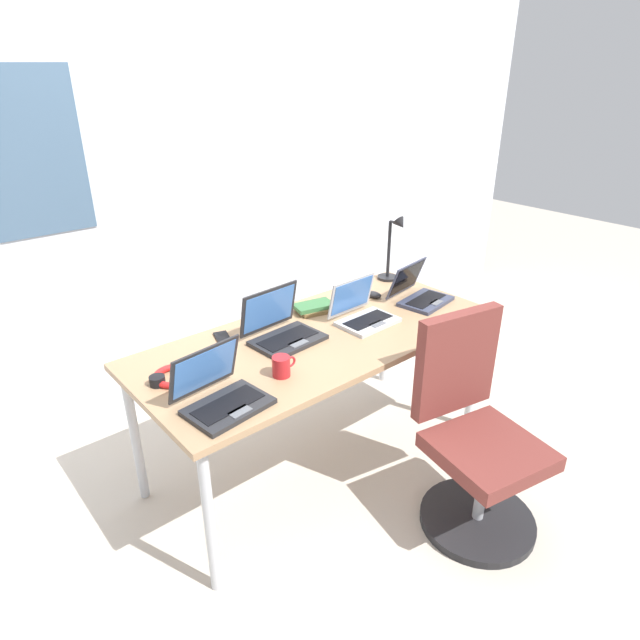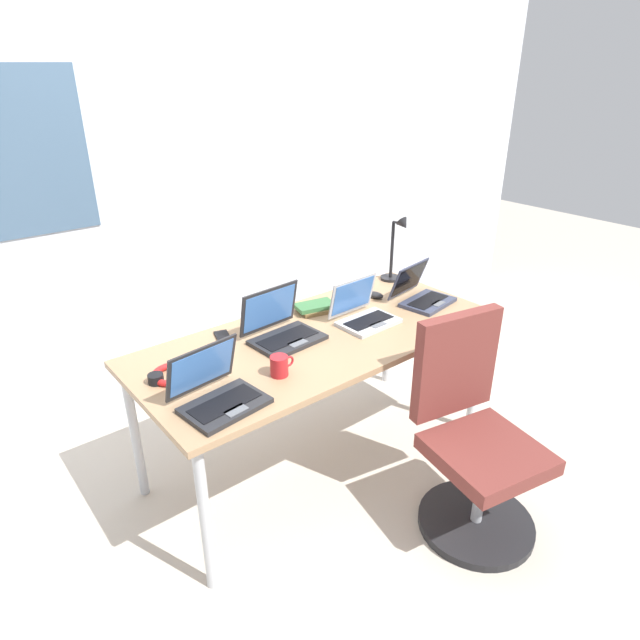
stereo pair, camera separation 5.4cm
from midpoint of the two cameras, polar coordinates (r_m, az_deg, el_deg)
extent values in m
plane|color=#B7AD9E|center=(3.04, -0.52, -14.11)|extent=(12.00, 12.00, 0.00)
cube|color=silver|center=(3.33, -13.23, 13.77)|extent=(6.00, 0.12, 2.60)
cube|color=#3F5972|center=(2.93, -29.27, 14.79)|extent=(0.56, 0.01, 0.76)
cube|color=#9E7A56|center=(2.64, -0.59, -1.87)|extent=(1.80, 0.80, 0.03)
cylinder|color=#B2B5BA|center=(2.25, -12.17, -19.85)|extent=(0.04, 0.04, 0.71)
cylinder|color=#B2B5BA|center=(3.18, 15.26, -5.38)|extent=(0.04, 0.04, 0.71)
cylinder|color=#B2B5BA|center=(2.74, -19.27, -11.41)|extent=(0.04, 0.04, 0.71)
cylinder|color=#B2B5BA|center=(3.54, 6.36, -1.23)|extent=(0.04, 0.04, 0.71)
cylinder|color=black|center=(3.34, 6.57, 4.43)|extent=(0.12, 0.12, 0.02)
cylinder|color=black|center=(3.28, 6.73, 7.33)|extent=(0.02, 0.02, 0.34)
cylinder|color=black|center=(3.21, 7.41, 10.04)|extent=(0.01, 0.08, 0.01)
cone|color=black|center=(3.18, 7.94, 9.89)|extent=(0.07, 0.09, 0.09)
cube|color=#232326|center=(2.57, -3.96, -2.11)|extent=(0.34, 0.24, 0.02)
cube|color=black|center=(2.56, -3.97, -1.88)|extent=(0.29, 0.14, 0.00)
cube|color=#595B60|center=(2.51, -2.89, -2.42)|extent=(0.09, 0.06, 0.00)
cube|color=#232326|center=(2.61, -5.95, 1.17)|extent=(0.33, 0.07, 0.22)
cube|color=#3F72BF|center=(2.61, -5.88, 1.16)|extent=(0.29, 0.06, 0.18)
cube|color=#232326|center=(2.13, -10.25, -8.90)|extent=(0.33, 0.25, 0.02)
cube|color=black|center=(2.12, -10.28, -8.64)|extent=(0.28, 0.15, 0.00)
cube|color=#595B60|center=(2.07, -9.09, -9.40)|extent=(0.09, 0.06, 0.00)
cube|color=#232326|center=(2.16, -12.68, -4.99)|extent=(0.31, 0.10, 0.21)
cube|color=#3F72BF|center=(2.16, -12.60, -5.01)|extent=(0.28, 0.08, 0.17)
cube|color=#B7BABC|center=(2.75, 4.46, -0.20)|extent=(0.30, 0.21, 0.02)
cube|color=black|center=(2.74, 4.47, 0.02)|extent=(0.26, 0.12, 0.00)
cube|color=#595B60|center=(2.70, 5.46, -0.42)|extent=(0.08, 0.05, 0.00)
cube|color=#B7BABC|center=(2.78, 2.74, 2.60)|extent=(0.29, 0.06, 0.20)
cube|color=#3F72BF|center=(2.78, 2.81, 2.59)|extent=(0.26, 0.05, 0.16)
cube|color=#33384C|center=(3.03, 10.47, 1.93)|extent=(0.31, 0.24, 0.02)
cube|color=black|center=(3.02, 10.48, 2.13)|extent=(0.27, 0.15, 0.00)
cube|color=#595B60|center=(2.99, 11.53, 1.81)|extent=(0.09, 0.06, 0.00)
cube|color=#33384C|center=(3.05, 8.50, 4.35)|extent=(0.29, 0.12, 0.19)
cube|color=black|center=(3.05, 8.58, 4.36)|extent=(0.26, 0.10, 0.16)
ellipsoid|color=black|center=(3.06, 5.08, 2.67)|extent=(0.08, 0.11, 0.03)
cube|color=black|center=(2.64, -10.67, -1.88)|extent=(0.10, 0.15, 0.01)
torus|color=red|center=(2.36, -15.59, -5.63)|extent=(0.18, 0.18, 0.03)
cylinder|color=black|center=(2.33, -17.25, -6.07)|extent=(0.06, 0.06, 0.04)
cylinder|color=black|center=(2.38, -13.99, -4.94)|extent=(0.06, 0.06, 0.04)
cube|color=brown|center=(2.88, -1.27, 1.09)|extent=(0.19, 0.17, 0.02)
cube|color=#336638|center=(2.87, -1.20, 1.50)|extent=(0.22, 0.16, 0.02)
cylinder|color=#B21E23|center=(2.29, -4.75, -4.85)|extent=(0.08, 0.08, 0.09)
torus|color=#B21E23|center=(2.31, -3.75, -4.36)|extent=(0.05, 0.01, 0.05)
cylinder|color=black|center=(2.77, 15.47, -19.44)|extent=(0.52, 0.52, 0.04)
cylinder|color=#A5A8AD|center=(2.64, 15.96, -16.50)|extent=(0.05, 0.05, 0.34)
cube|color=brown|center=(2.51, 16.53, -13.00)|extent=(0.52, 0.52, 0.07)
cube|color=brown|center=(2.49, 13.44, -4.31)|extent=(0.42, 0.14, 0.48)
camera|label=1|loc=(0.03, -90.60, -0.28)|focal=30.68mm
camera|label=2|loc=(0.03, 89.40, 0.28)|focal=30.68mm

